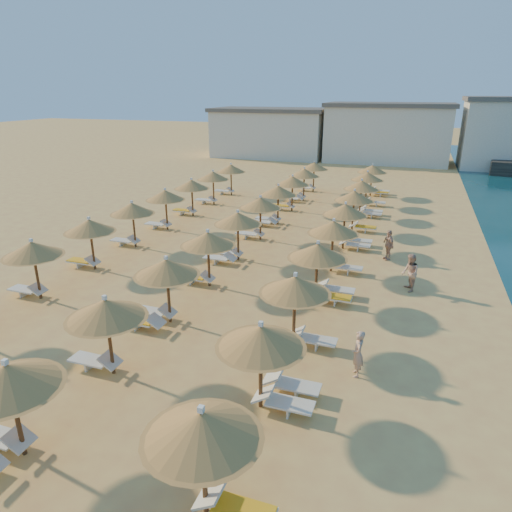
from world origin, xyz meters
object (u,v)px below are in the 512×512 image
at_px(beachgoer_b, 410,273).
at_px(parasol_row_west, 238,219).
at_px(parasol_row_east, 333,228).
at_px(beachgoer_a, 358,354).
at_px(beachgoer_c, 388,245).

bearing_deg(beachgoer_b, parasol_row_west, -113.61).
bearing_deg(beachgoer_b, parasol_row_east, -123.68).
height_order(parasol_row_east, parasol_row_west, same).
distance_m(parasol_row_east, parasol_row_west, 5.15).
relative_size(parasol_row_west, beachgoer_a, 25.11).
distance_m(beachgoer_c, beachgoer_a, 11.60).
xyz_separation_m(parasol_row_east, parasol_row_west, (-5.15, 0.00, 0.00)).
bearing_deg(beachgoer_a, parasol_row_west, -150.33).
bearing_deg(beachgoer_c, beachgoer_a, -33.21).
relative_size(beachgoer_c, beachgoer_a, 1.05).
bearing_deg(beachgoer_c, parasol_row_east, -75.95).
xyz_separation_m(parasol_row_east, beachgoer_b, (3.85, -1.25, -1.41)).
distance_m(parasol_row_east, beachgoer_a, 9.30).
height_order(parasol_row_east, beachgoer_c, parasol_row_east).
xyz_separation_m(parasol_row_east, beachgoer_c, (2.61, 2.76, -1.46)).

